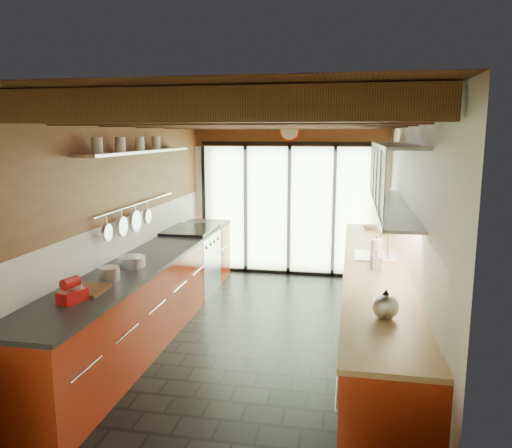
# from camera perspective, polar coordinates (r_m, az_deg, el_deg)

# --- Properties ---
(ground) EXTENTS (5.50, 5.50, 0.00)m
(ground) POSITION_cam_1_polar(r_m,az_deg,el_deg) (5.87, 0.32, -12.84)
(ground) COLOR black
(ground) RESTS_ON ground
(room_shell) EXTENTS (5.50, 5.50, 5.50)m
(room_shell) POSITION_cam_1_polar(r_m,az_deg,el_deg) (5.44, 0.34, 3.41)
(room_shell) COLOR silver
(room_shell) RESTS_ON ground
(ceiling_beams) EXTENTS (3.14, 5.06, 4.90)m
(ceiling_beams) POSITION_cam_1_polar(r_m,az_deg,el_deg) (5.77, 1.05, 11.85)
(ceiling_beams) COLOR #593316
(ceiling_beams) RESTS_ON ground
(glass_door) EXTENTS (2.95, 0.10, 2.90)m
(glass_door) POSITION_cam_1_polar(r_m,az_deg,el_deg) (8.09, 3.84, 5.68)
(glass_door) COLOR #C6EAAD
(glass_door) RESTS_ON ground
(left_counter) EXTENTS (0.68, 5.00, 0.92)m
(left_counter) POSITION_cam_1_polar(r_m,az_deg,el_deg) (6.05, -11.73, -7.66)
(left_counter) COLOR maroon
(left_counter) RESTS_ON ground
(range_stove) EXTENTS (0.66, 0.90, 0.97)m
(range_stove) POSITION_cam_1_polar(r_m,az_deg,el_deg) (7.36, -7.42, -4.24)
(range_stove) COLOR silver
(range_stove) RESTS_ON ground
(right_counter) EXTENTS (0.68, 5.00, 0.92)m
(right_counter) POSITION_cam_1_polar(r_m,az_deg,el_deg) (5.63, 13.36, -9.13)
(right_counter) COLOR maroon
(right_counter) RESTS_ON ground
(sink_assembly) EXTENTS (0.45, 0.52, 0.43)m
(sink_assembly) POSITION_cam_1_polar(r_m,az_deg,el_deg) (5.87, 13.54, -3.24)
(sink_assembly) COLOR silver
(sink_assembly) RESTS_ON right_counter
(upper_cabinets_right) EXTENTS (0.34, 3.00, 3.00)m
(upper_cabinets_right) POSITION_cam_1_polar(r_m,az_deg,el_deg) (5.64, 15.41, 5.30)
(upper_cabinets_right) COLOR silver
(upper_cabinets_right) RESTS_ON ground
(left_wall_fixtures) EXTENTS (0.28, 2.60, 0.96)m
(left_wall_fixtures) POSITION_cam_1_polar(r_m,az_deg,el_deg) (5.99, -13.40, 5.95)
(left_wall_fixtures) COLOR silver
(left_wall_fixtures) RESTS_ON ground
(stand_mixer) EXTENTS (0.20, 0.27, 0.22)m
(stand_mixer) POSITION_cam_1_polar(r_m,az_deg,el_deg) (4.46, -20.23, -7.28)
(stand_mixer) COLOR red
(stand_mixer) RESTS_ON left_counter
(pot_large) EXTENTS (0.22, 0.22, 0.13)m
(pot_large) POSITION_cam_1_polar(r_m,az_deg,el_deg) (5.01, -16.41, -5.44)
(pot_large) COLOR silver
(pot_large) RESTS_ON left_counter
(pot_small) EXTENTS (0.33, 0.33, 0.11)m
(pot_small) POSITION_cam_1_polar(r_m,az_deg,el_deg) (5.44, -14.04, -4.18)
(pot_small) COLOR silver
(pot_small) RESTS_ON left_counter
(cutting_board) EXTENTS (0.29, 0.39, 0.03)m
(cutting_board) POSITION_cam_1_polar(r_m,az_deg,el_deg) (4.70, -18.50, -7.17)
(cutting_board) COLOR brown
(cutting_board) RESTS_ON left_counter
(kettle) EXTENTS (0.26, 0.28, 0.24)m
(kettle) POSITION_cam_1_polar(r_m,az_deg,el_deg) (3.95, 14.58, -8.95)
(kettle) COLOR silver
(kettle) RESTS_ON right_counter
(paper_towel) EXTENTS (0.15, 0.15, 0.33)m
(paper_towel) POSITION_cam_1_polar(r_m,az_deg,el_deg) (5.48, 13.57, -3.15)
(paper_towel) COLOR white
(paper_towel) RESTS_ON right_counter
(soap_bottle) EXTENTS (0.10, 0.11, 0.21)m
(soap_bottle) POSITION_cam_1_polar(r_m,az_deg,el_deg) (5.29, 13.65, -4.00)
(soap_bottle) COLOR silver
(soap_bottle) RESTS_ON right_counter
(bowl) EXTENTS (0.25, 0.25, 0.05)m
(bowl) POSITION_cam_1_polar(r_m,az_deg,el_deg) (7.59, 12.82, -0.30)
(bowl) COLOR silver
(bowl) RESTS_ON right_counter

